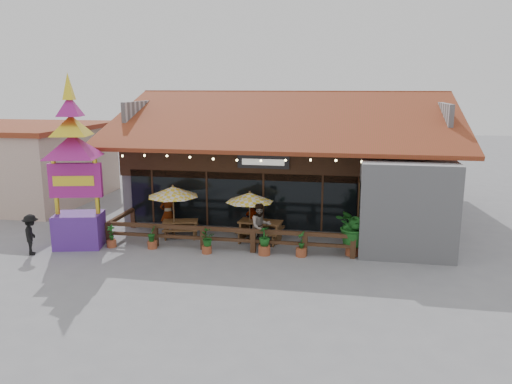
% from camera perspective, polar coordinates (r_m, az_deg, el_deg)
% --- Properties ---
extents(ground, '(100.00, 100.00, 0.00)m').
position_cam_1_polar(ground, '(19.91, 1.37, -6.50)').
color(ground, gray).
rests_on(ground, ground).
extents(restaurant_building, '(15.50, 14.73, 6.09)m').
position_cam_1_polar(restaurant_building, '(25.72, 4.30, 2.80)').
color(restaurant_building, '#B2B3B7').
rests_on(restaurant_building, ground).
extents(patio_railing, '(10.00, 2.60, 0.92)m').
position_cam_1_polar(patio_railing, '(19.93, -5.17, -4.67)').
color(patio_railing, '#4D2E1B').
rests_on(patio_railing, ground).
extents(neighbor_building, '(8.40, 8.40, 4.22)m').
position_cam_1_polar(neighbor_building, '(30.77, -25.43, 3.06)').
color(neighbor_building, beige).
rests_on(neighbor_building, ground).
extents(umbrella_left, '(2.21, 2.21, 2.30)m').
position_cam_1_polar(umbrella_left, '(21.04, -9.47, 0.02)').
color(umbrella_left, brown).
rests_on(umbrella_left, ground).
extents(umbrella_right, '(2.58, 2.58, 2.13)m').
position_cam_1_polar(umbrella_right, '(20.41, -0.73, -0.62)').
color(umbrella_right, brown).
rests_on(umbrella_right, ground).
extents(picnic_table_left, '(1.73, 1.59, 0.70)m').
position_cam_1_polar(picnic_table_left, '(21.58, -8.61, -3.83)').
color(picnic_table_left, brown).
rests_on(picnic_table_left, ground).
extents(picnic_table_right, '(1.90, 1.69, 0.85)m').
position_cam_1_polar(picnic_table_right, '(20.76, 0.51, -4.06)').
color(picnic_table_right, brown).
rests_on(picnic_table_right, ground).
extents(thai_sign_tower, '(3.26, 3.26, 7.33)m').
position_cam_1_polar(thai_sign_tower, '(20.60, -20.16, 4.46)').
color(thai_sign_tower, '#582996').
rests_on(thai_sign_tower, ground).
extents(tropical_plant, '(1.90, 1.92, 2.01)m').
position_cam_1_polar(tropical_plant, '(19.21, 11.10, -3.84)').
color(tropical_plant, brown).
rests_on(tropical_plant, ground).
extents(diner_a, '(0.80, 0.70, 1.83)m').
position_cam_1_polar(diner_a, '(22.00, -10.04, -2.38)').
color(diner_a, '#361F11').
rests_on(diner_a, ground).
extents(diner_b, '(1.12, 1.06, 1.83)m').
position_cam_1_polar(diner_b, '(19.70, 0.51, -3.92)').
color(diner_b, '#361F11').
rests_on(diner_b, ground).
extents(diner_c, '(0.95, 0.73, 1.51)m').
position_cam_1_polar(diner_c, '(21.09, -0.35, -3.29)').
color(diner_c, '#361F11').
rests_on(diner_c, ground).
extents(pedestrian, '(1.00, 1.17, 1.58)m').
position_cam_1_polar(pedestrian, '(20.87, -24.30, -4.46)').
color(pedestrian, black).
rests_on(pedestrian, ground).
extents(planter_a, '(0.37, 0.37, 0.91)m').
position_cam_1_polar(planter_a, '(20.81, -16.21, -5.05)').
color(planter_a, brown).
rests_on(planter_a, ground).
extents(planter_b, '(0.40, 0.43, 0.93)m').
position_cam_1_polar(planter_b, '(20.24, -11.79, -5.19)').
color(planter_b, brown).
rests_on(planter_b, ground).
extents(planter_c, '(0.70, 0.66, 0.93)m').
position_cam_1_polar(planter_c, '(19.32, -5.67, -5.52)').
color(planter_c, brown).
rests_on(planter_c, ground).
extents(planter_d, '(0.60, 0.60, 1.12)m').
position_cam_1_polar(planter_d, '(19.06, 0.97, -5.65)').
color(planter_d, brown).
rests_on(planter_d, ground).
extents(planter_e, '(0.41, 0.42, 1.00)m').
position_cam_1_polar(planter_e, '(19.01, 5.20, -6.13)').
color(planter_e, brown).
rests_on(planter_e, ground).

